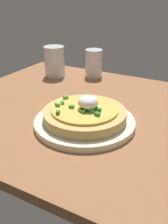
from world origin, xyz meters
TOP-DOWN VIEW (x-y plane):
  - dining_table at (0.00, 0.00)cm, footprint 91.43×68.59cm
  - plate at (-0.18, -8.53)cm, footprint 25.28×25.28cm
  - pizza at (-0.12, -8.53)cm, footprint 20.69×20.69cm
  - cup_near at (-28.98, 20.63)cm, footprint 7.64×7.64cm
  - cup_far at (-15.59, 27.22)cm, footprint 6.42×6.42cm

SIDE VIEW (x-z plane):
  - dining_table at x=0.00cm, z-range 0.00..2.35cm
  - plate at x=-0.18cm, z-range 2.35..3.93cm
  - pizza at x=-0.12cm, z-range 2.38..8.86cm
  - cup_far at x=-15.59cm, z-range 1.99..12.26cm
  - cup_near at x=-28.98cm, z-range 1.83..13.12cm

